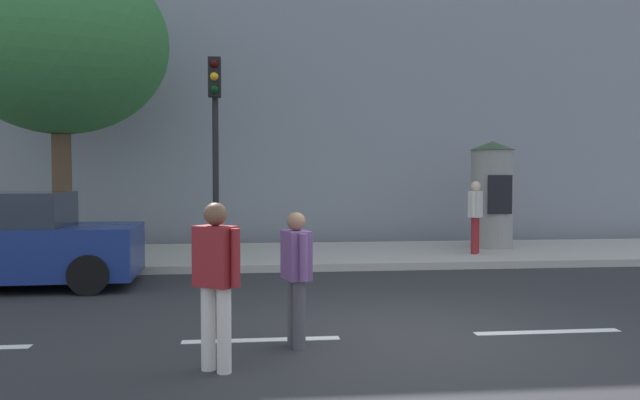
# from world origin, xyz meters

# --- Properties ---
(ground_plane) EXTENTS (80.00, 80.00, 0.00)m
(ground_plane) POSITION_xyz_m (0.00, 0.00, 0.00)
(ground_plane) COLOR #2B2B2D
(sidewalk_curb) EXTENTS (36.00, 4.00, 0.15)m
(sidewalk_curb) POSITION_xyz_m (0.00, 7.00, 0.07)
(sidewalk_curb) COLOR #B2ADA3
(sidewalk_curb) RESTS_ON ground_plane
(lane_markings) EXTENTS (25.80, 0.16, 0.01)m
(lane_markings) POSITION_xyz_m (-0.00, 0.00, 0.00)
(lane_markings) COLOR silver
(lane_markings) RESTS_ON ground_plane
(building_backdrop) EXTENTS (36.00, 5.00, 11.64)m
(building_backdrop) POSITION_xyz_m (0.00, 12.00, 5.82)
(building_backdrop) COLOR gray
(building_backdrop) RESTS_ON ground_plane
(traffic_light) EXTENTS (0.24, 0.45, 3.97)m
(traffic_light) POSITION_xyz_m (-2.50, 5.24, 2.84)
(traffic_light) COLOR black
(traffic_light) RESTS_ON sidewalk_curb
(poster_column) EXTENTS (1.07, 1.07, 2.52)m
(poster_column) POSITION_xyz_m (3.89, 7.39, 1.43)
(poster_column) COLOR gray
(poster_column) RESTS_ON sidewalk_curb
(street_tree) EXTENTS (4.42, 4.42, 6.34)m
(street_tree) POSITION_xyz_m (-5.73, 6.55, 4.59)
(street_tree) COLOR brown
(street_tree) RESTS_ON sidewalk_curb
(pedestrian_in_dark_shirt) EXTENTS (0.33, 0.54, 1.48)m
(pedestrian_in_dark_shirt) POSITION_xyz_m (-1.34, -0.34, 0.85)
(pedestrian_in_dark_shirt) COLOR #4C4C51
(pedestrian_in_dark_shirt) RESTS_ON ground_plane
(pedestrian_in_light_jacket) EXTENTS (0.47, 0.43, 1.63)m
(pedestrian_in_light_jacket) POSITION_xyz_m (-2.17, -1.12, 0.94)
(pedestrian_in_light_jacket) COLOR silver
(pedestrian_in_light_jacket) RESTS_ON ground_plane
(pedestrian_with_bag) EXTENTS (0.44, 0.57, 1.59)m
(pedestrian_with_bag) POSITION_xyz_m (3.09, 6.30, 1.08)
(pedestrian_with_bag) COLOR maroon
(pedestrian_with_bag) RESTS_ON sidewalk_curb
(parked_car_silver) EXTENTS (4.31, 2.01, 1.60)m
(parked_car_silver) POSITION_xyz_m (-5.92, 3.84, 0.76)
(parked_car_silver) COLOR navy
(parked_car_silver) RESTS_ON ground_plane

